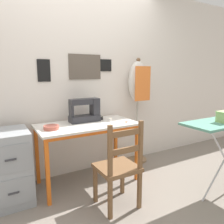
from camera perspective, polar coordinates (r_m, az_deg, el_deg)
ground_plane at (r=2.70m, az=-3.39°, el=-20.17°), size 14.00×14.00×0.00m
wall_back at (r=2.94m, az=-9.60°, el=8.41°), size 10.00×0.07×2.55m
sewing_table at (r=2.68m, az=-6.32°, el=-4.92°), size 1.20×0.61×0.75m
sewing_machine at (r=2.77m, az=-6.80°, el=0.32°), size 0.39×0.16×0.32m
fabric_bowl at (r=2.48m, az=-15.56°, el=-3.88°), size 0.17×0.17×0.04m
scissors at (r=2.76m, az=3.95°, el=-2.54°), size 0.12×0.08×0.01m
thread_spool_near_machine at (r=2.87m, az=-2.69°, el=-1.63°), size 0.04×0.04×0.04m
thread_spool_mid_table at (r=2.78m, az=-0.48°, el=-2.06°), size 0.04×0.04×0.04m
wooden_chair at (r=2.26m, az=1.72°, el=-14.30°), size 0.40×0.38×0.91m
filing_cabinet at (r=2.60m, az=-25.17°, el=-12.84°), size 0.41×0.52×0.78m
dress_form at (r=3.28m, az=6.78°, el=6.38°), size 0.32×0.32×1.57m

